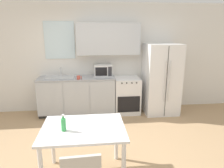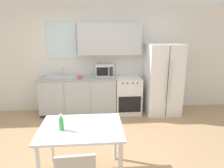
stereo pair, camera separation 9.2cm
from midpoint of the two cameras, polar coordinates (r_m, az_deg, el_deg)
ground_plane at (r=3.71m, az=-3.49°, el=-18.00°), size 12.00×12.00×0.00m
wall_back at (r=5.11m, az=-3.71°, el=8.24°), size 12.00×0.38×2.70m
kitchen_counter at (r=5.03m, az=-8.99°, el=-3.20°), size 1.85×0.62×0.93m
oven_range at (r=5.08m, az=5.06°, el=-3.20°), size 0.62×0.64×0.89m
refrigerator at (r=5.11m, az=14.68°, el=1.34°), size 0.82×0.81×1.73m
kitchen_sink at (r=4.96m, az=-13.70°, el=2.00°), size 0.68×0.42×0.23m
microwave at (r=4.97m, az=-1.69°, el=3.95°), size 0.44×0.34×0.29m
coffee_mug at (r=4.69m, az=-8.61°, el=1.91°), size 0.11×0.08×0.09m
dining_table at (r=2.80m, az=-7.78°, el=-14.07°), size 1.10×0.84×0.77m
drink_bottle at (r=2.68m, az=-13.33°, el=-10.96°), size 0.06×0.06×0.22m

